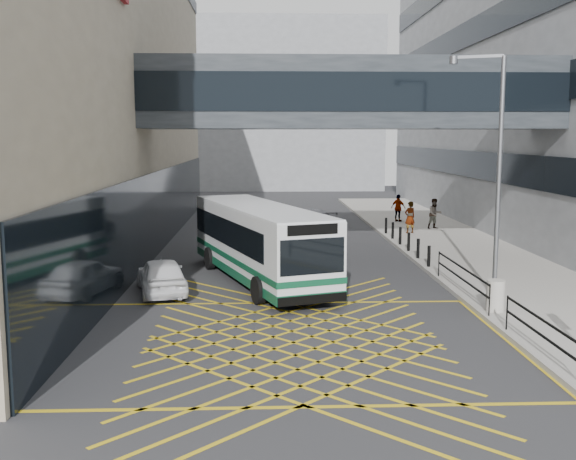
{
  "coord_description": "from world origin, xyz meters",
  "views": [
    {
      "loc": [
        -0.85,
        -18.01,
        5.65
      ],
      "look_at": [
        0.0,
        4.0,
        2.6
      ],
      "focal_mm": 42.0,
      "sensor_mm": 36.0,
      "label": 1
    }
  ],
  "objects": [
    {
      "name": "ground",
      "position": [
        0.0,
        0.0,
        0.0
      ],
      "size": [
        120.0,
        120.0,
        0.0
      ],
      "primitive_type": "plane",
      "color": "#333335"
    },
    {
      "name": "building_far",
      "position": [
        -2.0,
        60.0,
        9.0
      ],
      "size": [
        28.0,
        16.0,
        18.0
      ],
      "primitive_type": "cube",
      "color": "gray",
      "rests_on": "ground"
    },
    {
      "name": "skybridge",
      "position": [
        3.0,
        12.0,
        7.5
      ],
      "size": [
        20.0,
        4.1,
        3.0
      ],
      "color": "#2E3338",
      "rests_on": "ground"
    },
    {
      "name": "pavement",
      "position": [
        9.0,
        15.0,
        0.08
      ],
      "size": [
        6.0,
        54.0,
        0.16
      ],
      "primitive_type": "cube",
      "color": "#A5A097",
      "rests_on": "ground"
    },
    {
      "name": "box_junction",
      "position": [
        0.0,
        0.0,
        0.0
      ],
      "size": [
        12.0,
        9.0,
        0.01
      ],
      "color": "gold",
      "rests_on": "ground"
    },
    {
      "name": "bus",
      "position": [
        -1.01,
        8.15,
        1.6
      ],
      "size": [
        5.77,
        10.88,
        2.99
      ],
      "rotation": [
        0.0,
        0.0,
        0.33
      ],
      "color": "silver",
      "rests_on": "ground"
    },
    {
      "name": "car_white",
      "position": [
        -4.5,
        6.08,
        0.68
      ],
      "size": [
        2.75,
        4.57,
        1.36
      ],
      "primitive_type": "imported",
      "rotation": [
        0.0,
        0.0,
        3.39
      ],
      "color": "white",
      "rests_on": "ground"
    },
    {
      "name": "car_dark",
      "position": [
        -1.67,
        18.3,
        0.72
      ],
      "size": [
        2.13,
        4.7,
        1.43
      ],
      "primitive_type": "imported",
      "rotation": [
        0.0,
        0.0,
        3.22
      ],
      "color": "black",
      "rests_on": "ground"
    },
    {
      "name": "car_silver",
      "position": [
        2.08,
        22.93,
        0.69
      ],
      "size": [
        3.36,
        4.83,
        1.39
      ],
      "primitive_type": "imported",
      "rotation": [
        0.0,
        0.0,
        3.51
      ],
      "color": "#919299",
      "rests_on": "ground"
    },
    {
      "name": "street_lamp",
      "position": [
        7.01,
        4.6,
        4.84
      ],
      "size": [
        1.8,
        0.9,
        8.21
      ],
      "rotation": [
        0.0,
        0.0,
        -0.38
      ],
      "color": "slate",
      "rests_on": "pavement"
    },
    {
      "name": "litter_bin",
      "position": [
        6.55,
        2.59,
        0.66
      ],
      "size": [
        0.57,
        0.57,
        0.99
      ],
      "primitive_type": "cylinder",
      "color": "#ADA89E",
      "rests_on": "pavement"
    },
    {
      "name": "kerb_railings",
      "position": [
        6.15,
        1.78,
        0.88
      ],
      "size": [
        0.05,
        12.54,
        1.0
      ],
      "color": "black",
      "rests_on": "pavement"
    },
    {
      "name": "bollards",
      "position": [
        6.25,
        15.0,
        0.61
      ],
      "size": [
        0.14,
        10.14,
        0.9
      ],
      "color": "black",
      "rests_on": "pavement"
    },
    {
      "name": "pedestrian_a",
      "position": [
        7.63,
        20.07,
        1.07
      ],
      "size": [
        0.86,
        0.75,
        1.82
      ],
      "primitive_type": "imported",
      "rotation": [
        0.0,
        0.0,
        3.51
      ],
      "color": "gray",
      "rests_on": "pavement"
    },
    {
      "name": "pedestrian_b",
      "position": [
        9.53,
        21.83,
        1.07
      ],
      "size": [
        1.0,
        0.75,
        1.81
      ],
      "primitive_type": "imported",
      "rotation": [
        0.0,
        0.0,
        0.29
      ],
      "color": "gray",
      "rests_on": "pavement"
    },
    {
      "name": "pedestrian_c",
      "position": [
        8.04,
        25.37,
        1.04
      ],
      "size": [
        1.12,
        1.06,
        1.77
      ],
      "primitive_type": "imported",
      "rotation": [
        0.0,
        0.0,
        2.44
      ],
      "color": "gray",
      "rests_on": "pavement"
    }
  ]
}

